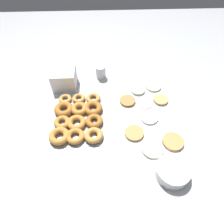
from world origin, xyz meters
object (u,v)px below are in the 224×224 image
(pancake_2, at_px, (153,86))
(pancake_4, at_px, (134,133))
(pancake_1, at_px, (149,118))
(pancake_6, at_px, (145,103))
(pancake_5, at_px, (173,142))
(pancake_7, at_px, (161,100))
(container_stack, at_px, (64,78))
(pancake_0, at_px, (127,101))
(batter_bowl, at_px, (173,171))
(donut_tray, at_px, (78,118))
(paper_cup, at_px, (101,72))
(pancake_8, at_px, (152,149))
(pancake_3, at_px, (138,90))

(pancake_2, xyz_separation_m, pancake_4, (0.38, -0.17, 0.00))
(pancake_1, distance_m, pancake_6, 0.12)
(pancake_4, bearing_deg, pancake_2, 155.19)
(pancake_5, relative_size, pancake_7, 1.23)
(container_stack, bearing_deg, pancake_6, 69.26)
(pancake_0, distance_m, pancake_4, 0.25)
(pancake_6, bearing_deg, batter_bowl, 7.01)
(pancake_0, relative_size, pancake_5, 0.86)
(batter_bowl, bearing_deg, pancake_6, -172.99)
(donut_tray, relative_size, paper_cup, 4.77)
(pancake_0, relative_size, pancake_2, 0.94)
(pancake_4, xyz_separation_m, container_stack, (-0.42, -0.42, 0.05))
(pancake_5, xyz_separation_m, donut_tray, (-0.18, -0.52, 0.01))
(pancake_1, height_order, pancake_6, pancake_1)
(pancake_7, relative_size, batter_bowl, 0.57)
(pancake_6, bearing_deg, pancake_4, -22.78)
(pancake_4, bearing_deg, pancake_5, 72.13)
(pancake_1, relative_size, donut_tray, 0.25)
(batter_bowl, bearing_deg, pancake_5, 164.13)
(pancake_0, height_order, pancake_8, pancake_0)
(paper_cup, bearing_deg, pancake_5, 33.74)
(pancake_1, distance_m, paper_cup, 0.49)
(pancake_5, relative_size, batter_bowl, 0.70)
(pancake_5, distance_m, donut_tray, 0.55)
(container_stack, bearing_deg, paper_cup, 109.17)
(container_stack, distance_m, paper_cup, 0.26)
(pancake_5, xyz_separation_m, container_stack, (-0.48, -0.62, 0.05))
(pancake_4, xyz_separation_m, batter_bowl, (0.24, 0.15, 0.02))
(pancake_0, xyz_separation_m, pancake_1, (0.14, 0.12, -0.00))
(pancake_1, distance_m, pancake_5, 0.20)
(pancake_6, xyz_separation_m, paper_cup, (-0.28, -0.27, 0.04))
(pancake_3, bearing_deg, paper_cup, -123.46)
(pancake_6, relative_size, container_stack, 0.59)
(pancake_3, bearing_deg, pancake_2, 107.63)
(paper_cup, bearing_deg, container_stack, -70.83)
(pancake_2, bearing_deg, pancake_8, -10.77)
(pancake_2, height_order, pancake_8, pancake_8)
(donut_tray, bearing_deg, pancake_7, 104.70)
(pancake_1, height_order, pancake_8, pancake_8)
(pancake_3, relative_size, pancake_6, 0.99)
(pancake_8, bearing_deg, pancake_0, -164.50)
(container_stack, bearing_deg, pancake_7, 74.50)
(pancake_8, relative_size, batter_bowl, 0.70)
(pancake_1, xyz_separation_m, pancake_7, (-0.14, 0.10, 0.00))
(pancake_0, height_order, pancake_6, pancake_0)
(pancake_2, height_order, container_stack, container_stack)
(pancake_1, bearing_deg, container_stack, -120.80)
(pancake_7, bearing_deg, donut_tray, -75.30)
(pancake_8, distance_m, paper_cup, 0.66)
(pancake_8, xyz_separation_m, paper_cup, (-0.61, -0.26, 0.04))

